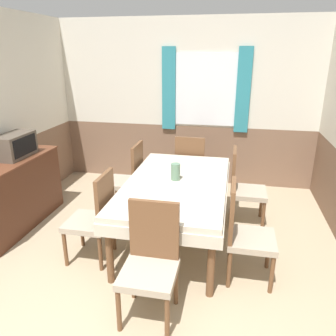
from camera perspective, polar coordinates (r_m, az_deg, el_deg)
wall_back at (r=5.35m, az=3.24°, el=11.18°), size 4.50×0.09×2.60m
dining_table at (r=3.70m, az=1.48°, el=-3.76°), size 1.13×1.99×0.72m
chair_right_near at (r=3.21m, az=13.09°, el=-10.59°), size 0.44×0.44×0.97m
chair_right_far at (r=4.22m, az=12.86°, el=-2.98°), size 0.44×0.44×0.97m
chair_left_far at (r=4.42m, az=-6.80°, el=-1.56°), size 0.44×0.44×0.97m
chair_head_near at (r=2.75m, az=-3.02°, el=-15.61°), size 0.44×0.44×0.97m
chair_head_window at (r=4.83m, az=3.92°, el=0.36°), size 0.44×0.44×0.97m
chair_left_near at (r=3.47m, az=-12.59°, el=-8.11°), size 0.44×0.44×0.97m
sideboard at (r=4.46m, az=-25.16°, el=-4.07°), size 0.46×1.45×0.86m
tv at (r=4.42m, az=-25.10°, el=3.57°), size 0.29×0.53×0.29m
vase at (r=3.67m, az=1.33°, el=-0.66°), size 0.10×0.10×0.19m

